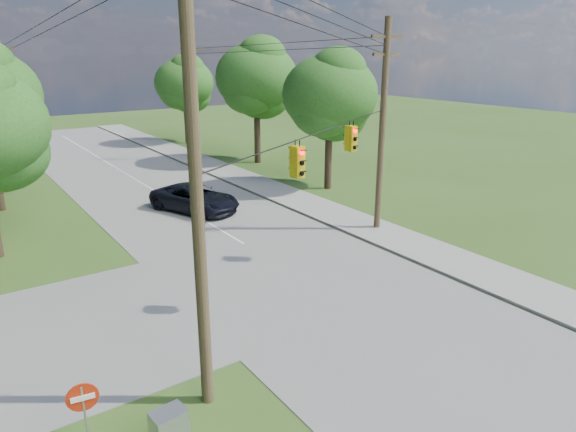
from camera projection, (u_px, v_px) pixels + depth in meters
ground at (348, 353)px, 15.98m from camera, size 140.00×140.00×0.00m
main_road at (305, 280)px, 20.97m from camera, size 10.00×100.00×0.03m
sidewalk_east at (417, 246)px, 24.57m from camera, size 2.60×100.00×0.12m
pole_sw at (195, 175)px, 11.90m from camera, size 2.00×0.32×12.00m
pole_ne at (382, 125)px, 25.36m from camera, size 2.00×0.32×10.50m
pole_north_e at (195, 99)px, 42.72m from camera, size 2.00×0.32×10.00m
pole_north_w at (8, 109)px, 35.23m from camera, size 2.00×0.32×10.00m
power_lines at (212, 46)px, 23.02m from camera, size 13.93×29.62×4.93m
traffic_signals at (327, 148)px, 19.13m from camera, size 4.91×3.27×1.05m
tree_e_near at (330, 95)px, 33.06m from camera, size 6.20×6.20×8.81m
tree_e_mid at (256, 77)px, 40.97m from camera, size 6.60×6.60×9.64m
tree_e_far at (184, 83)px, 50.15m from camera, size 5.80×5.80×8.32m
car_main_north at (195, 198)px, 29.76m from camera, size 4.41×6.08×1.54m
do_not_enter_sign at (84, 405)px, 11.25m from camera, size 0.70×0.15×2.11m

